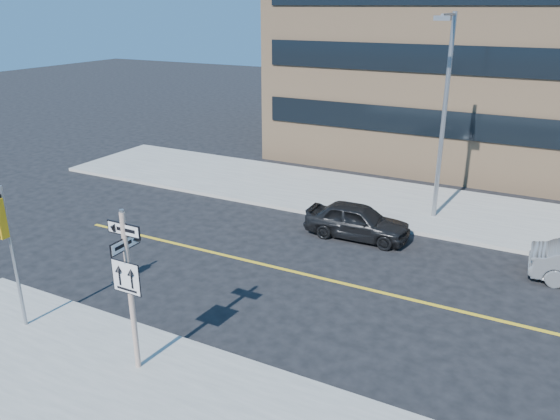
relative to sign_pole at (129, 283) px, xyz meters
The scene contains 5 objects.
ground 3.50m from the sign_pole, 90.00° to the left, with size 120.00×120.00×0.00m, color black.
sign_pole is the anchor object (origin of this frame).
traffic_signal 4.05m from the sign_pole, behind, with size 0.32×0.45×4.00m.
parked_car_a 10.54m from the sign_pole, 79.85° to the left, with size 3.98×1.60×1.36m, color black.
streetlight_a 14.05m from the sign_pole, 73.23° to the left, with size 0.55×2.25×8.00m.
Camera 1 is at (8.17, -10.68, 8.36)m, focal length 35.00 mm.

